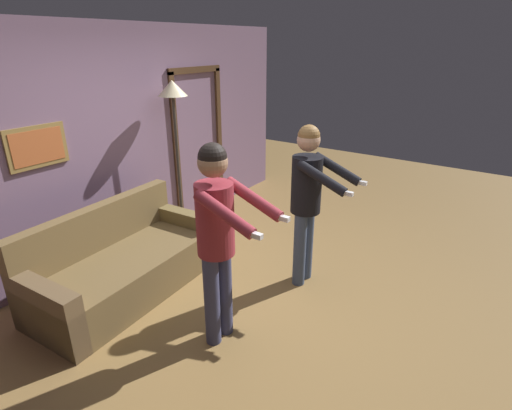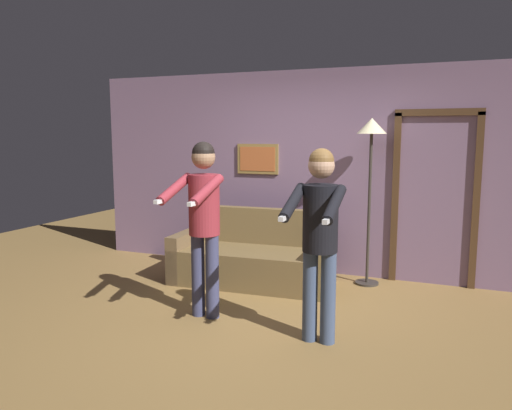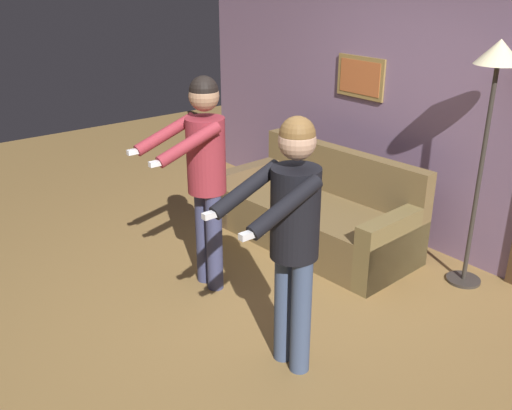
% 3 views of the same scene
% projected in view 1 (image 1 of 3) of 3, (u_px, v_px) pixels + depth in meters
% --- Properties ---
extents(ground_plane, '(12.00, 12.00, 0.00)m').
position_uv_depth(ground_plane, '(254.00, 301.00, 3.96)').
color(ground_plane, olive).
extents(back_wall_assembly, '(6.40, 0.10, 2.60)m').
position_uv_depth(back_wall_assembly, '(111.00, 145.00, 4.51)').
color(back_wall_assembly, slate).
rests_on(back_wall_assembly, ground_plane).
extents(couch, '(1.95, 0.96, 0.87)m').
position_uv_depth(couch, '(124.00, 266.00, 4.04)').
color(couch, brown).
rests_on(couch, ground_plane).
extents(torchiere_lamp, '(0.35, 0.35, 1.97)m').
position_uv_depth(torchiere_lamp, '(174.00, 107.00, 4.74)').
color(torchiere_lamp, '#332D28').
rests_on(torchiere_lamp, ground_plane).
extents(person_standing_left, '(0.44, 0.71, 1.72)m').
position_uv_depth(person_standing_left, '(217.00, 228.00, 3.09)').
color(person_standing_left, '#383C5E').
rests_on(person_standing_left, ground_plane).
extents(person_standing_right, '(0.43, 0.69, 1.68)m').
position_uv_depth(person_standing_right, '(308.00, 192.00, 3.93)').
color(person_standing_right, '#3D4C6B').
rests_on(person_standing_right, ground_plane).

